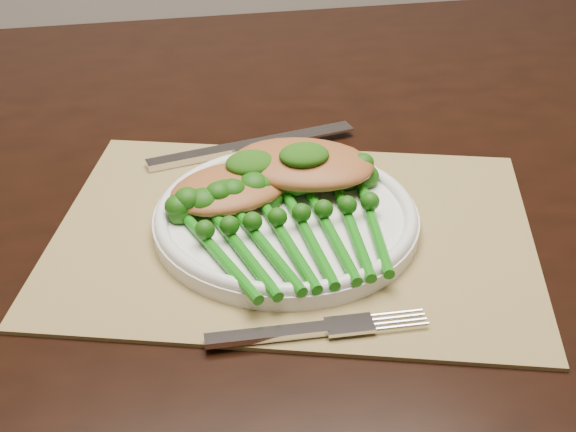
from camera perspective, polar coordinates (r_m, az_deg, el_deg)
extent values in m
cube|color=black|center=(0.89, 0.29, 3.64)|extent=(1.61, 0.93, 0.04)
cube|color=olive|center=(0.74, 0.40, -1.19)|extent=(0.51, 0.43, 0.00)
cylinder|color=white|center=(0.74, -0.14, -0.32)|extent=(0.24, 0.24, 0.01)
torus|color=white|center=(0.74, -0.14, 0.23)|extent=(0.24, 0.24, 0.01)
cube|color=silver|center=(0.85, -6.96, 4.15)|extent=(0.10, 0.03, 0.01)
cube|color=silver|center=(0.89, 0.24, 5.64)|extent=(0.14, 0.05, 0.00)
cube|color=silver|center=(0.62, -1.47, -8.43)|extent=(0.10, 0.02, 0.01)
ellipsoid|color=#AA6231|center=(0.75, -4.06, 2.04)|extent=(0.14, 0.12, 0.02)
ellipsoid|color=#AA6231|center=(0.78, 1.05, 3.75)|extent=(0.16, 0.14, 0.03)
ellipsoid|color=#143F09|center=(0.76, -2.65, 3.78)|extent=(0.05, 0.04, 0.02)
ellipsoid|color=#143F09|center=(0.76, 1.16, 4.35)|extent=(0.05, 0.04, 0.02)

